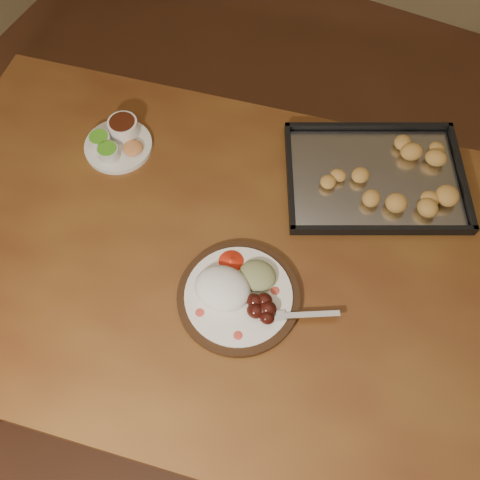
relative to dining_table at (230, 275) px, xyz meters
The scene contains 5 objects.
ground 0.71m from the dining_table, ahead, with size 4.00×4.00×0.00m, color brown.
dining_table is the anchor object (origin of this frame).
dinner_plate 0.15m from the dining_table, 53.80° to the right, with size 0.34×0.26×0.06m.
condiment_saucer 0.43m from the dining_table, 158.15° to the left, with size 0.17×0.17×0.06m.
baking_tray 0.42m from the dining_table, 57.33° to the left, with size 0.51×0.46×0.04m.
Camera 1 is at (-0.01, -0.45, 1.80)m, focal length 40.00 mm.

